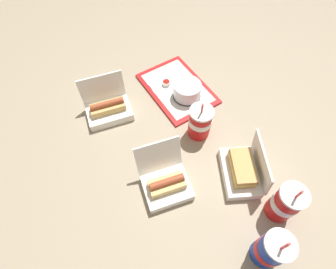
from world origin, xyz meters
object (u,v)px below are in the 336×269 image
(clamshell_sandwich_left, at_px, (243,170))
(soda_cup_right, at_px, (200,122))
(plastic_fork, at_px, (187,78))
(clamshell_hotdog_front, at_px, (108,108))
(food_tray, at_px, (177,88))
(soda_cup_left, at_px, (285,203))
(soda_cup_corner, at_px, (271,250))
(ketchup_cup, at_px, (166,83))
(cake_container, at_px, (187,91))
(clamshell_hotdog_back, at_px, (166,183))

(clamshell_sandwich_left, xyz_separation_m, soda_cup_right, (-0.25, -0.04, 0.03))
(plastic_fork, xyz_separation_m, clamshell_hotdog_front, (0.02, -0.42, 0.03))
(food_tray, bearing_deg, soda_cup_left, 2.99)
(soda_cup_right, bearing_deg, plastic_fork, 159.05)
(soda_cup_corner, distance_m, soda_cup_left, 0.17)
(soda_cup_left, bearing_deg, ketchup_cup, -174.07)
(ketchup_cup, xyz_separation_m, plastic_fork, (0.01, 0.11, -0.01))
(cake_container, bearing_deg, ketchup_cup, -152.96)
(ketchup_cup, distance_m, plastic_fork, 0.11)
(clamshell_hotdog_back, height_order, soda_cup_corner, soda_cup_corner)
(clamshell_hotdog_front, relative_size, soda_cup_left, 0.92)
(clamshell_hotdog_back, bearing_deg, soda_cup_right, 123.18)
(soda_cup_right, bearing_deg, ketchup_cup, -179.95)
(soda_cup_corner, bearing_deg, clamshell_sandwich_left, 158.87)
(food_tray, relative_size, plastic_fork, 3.55)
(clamshell_sandwich_left, xyz_separation_m, soda_cup_corner, (0.27, -0.10, 0.04))
(plastic_fork, distance_m, clamshell_sandwich_left, 0.55)
(soda_cup_left, bearing_deg, soda_cup_corner, -55.95)
(plastic_fork, bearing_deg, soda_cup_right, -18.78)
(soda_cup_corner, bearing_deg, ketchup_cup, 175.68)
(cake_container, distance_m, soda_cup_corner, 0.73)
(food_tray, height_order, clamshell_sandwich_left, clamshell_sandwich_left)
(food_tray, xyz_separation_m, cake_container, (0.07, 0.01, 0.04))
(food_tray, relative_size, clamshell_hotdog_front, 1.83)
(cake_container, height_order, clamshell_sandwich_left, clamshell_sandwich_left)
(cake_container, relative_size, soda_cup_right, 0.62)
(food_tray, relative_size, cake_container, 2.98)
(food_tray, xyz_separation_m, clamshell_hotdog_front, (-0.01, -0.34, 0.03))
(soda_cup_right, xyz_separation_m, soda_cup_left, (0.43, 0.08, 0.01))
(cake_container, relative_size, soda_cup_left, 0.56)
(clamshell_hotdog_back, bearing_deg, clamshell_hotdog_front, -171.66)
(ketchup_cup, distance_m, clamshell_hotdog_back, 0.52)
(cake_container, bearing_deg, clamshell_sandwich_left, -1.41)
(plastic_fork, height_order, soda_cup_right, soda_cup_right)
(ketchup_cup, relative_size, soda_cup_left, 0.17)
(soda_cup_corner, relative_size, soda_cup_left, 1.01)
(plastic_fork, bearing_deg, food_tray, -65.03)
(ketchup_cup, height_order, soda_cup_left, soda_cup_left)
(cake_container, height_order, soda_cup_corner, soda_cup_corner)
(clamshell_hotdog_front, height_order, soda_cup_corner, soda_cup_corner)
(clamshell_hotdog_back, distance_m, soda_cup_right, 0.29)
(clamshell_hotdog_back, bearing_deg, ketchup_cup, 152.26)
(clamshell_hotdog_front, bearing_deg, plastic_fork, 92.17)
(clamshell_sandwich_left, distance_m, soda_cup_corner, 0.29)
(clamshell_hotdog_front, relative_size, soda_cup_corner, 0.91)
(clamshell_hotdog_front, distance_m, soda_cup_right, 0.41)
(clamshell_hotdog_front, bearing_deg, soda_cup_left, 28.39)
(food_tray, height_order, ketchup_cup, ketchup_cup)
(plastic_fork, distance_m, soda_cup_corner, 0.83)
(food_tray, distance_m, soda_cup_left, 0.69)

